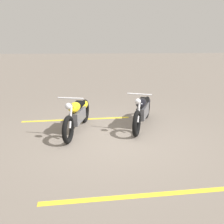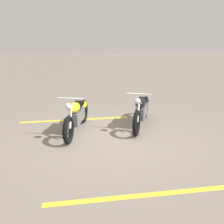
{
  "view_description": "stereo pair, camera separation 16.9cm",
  "coord_description": "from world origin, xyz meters",
  "views": [
    {
      "loc": [
        6.08,
        -0.35,
        2.46
      ],
      "look_at": [
        -0.02,
        0.0,
        0.65
      ],
      "focal_mm": 42.1,
      "sensor_mm": 36.0,
      "label": 1
    },
    {
      "loc": [
        6.07,
        -0.52,
        2.46
      ],
      "look_at": [
        -0.02,
        0.0,
        0.65
      ],
      "focal_mm": 42.1,
      "sensor_mm": 36.0,
      "label": 2
    }
  ],
  "objects": [
    {
      "name": "ground_plane",
      "position": [
        0.0,
        0.0,
        0.0
      ],
      "size": [
        60.0,
        60.0,
        0.0
      ],
      "primitive_type": "plane",
      "color": "slate"
    },
    {
      "name": "motorcycle_dark_foreground",
      "position": [
        -0.83,
        0.9,
        0.46
      ],
      "size": [
        2.14,
        0.89,
        1.04
      ],
      "rotation": [
        0.0,
        0.0,
        -0.34
      ],
      "color": "black",
      "rests_on": "ground"
    },
    {
      "name": "motorcycle_bright_foreground",
      "position": [
        -0.52,
        -0.87,
        0.46
      ],
      "size": [
        2.2,
        0.72,
        1.04
      ],
      "rotation": [
        0.0,
        0.0,
        -0.21
      ],
      "color": "black",
      "rests_on": "ground"
    },
    {
      "name": "parking_stripe_mid",
      "position": [
        2.5,
        0.31,
        0.0
      ],
      "size": [
        0.37,
        3.2,
        0.01
      ],
      "primitive_type": "cube",
      "rotation": [
        0.0,
        0.0,
        1.65
      ],
      "color": "yellow",
      "rests_on": "ground"
    },
    {
      "name": "parking_stripe_near",
      "position": [
        -1.47,
        -0.99,
        0.0
      ],
      "size": [
        0.37,
        3.2,
        0.01
      ],
      "primitive_type": "cube",
      "rotation": [
        0.0,
        0.0,
        1.65
      ],
      "color": "yellow",
      "rests_on": "ground"
    }
  ]
}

